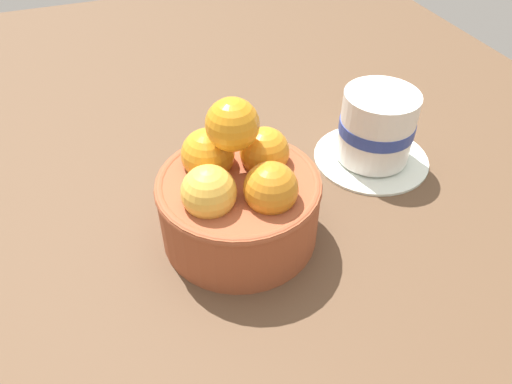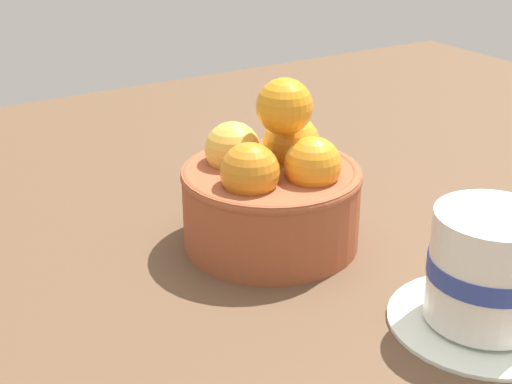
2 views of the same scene
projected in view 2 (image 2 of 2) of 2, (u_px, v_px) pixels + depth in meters
ground_plane at (271, 267)px, 62.34cm from camera, size 132.92×100.26×4.84cm
terracotta_bowl at (272, 190)px, 59.47cm from camera, size 14.66×14.66×13.90cm
coffee_cup at (488, 274)px, 48.89cm from camera, size 12.77×12.77×8.37cm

